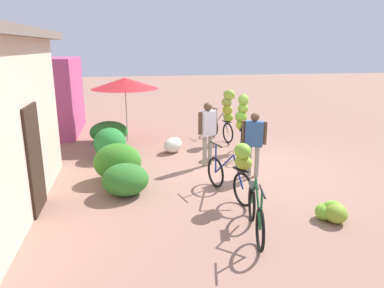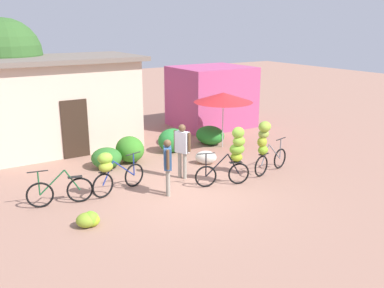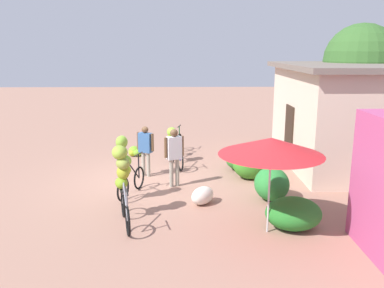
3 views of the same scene
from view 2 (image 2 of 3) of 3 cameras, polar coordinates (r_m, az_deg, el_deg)
ground_plane at (r=11.76m, az=-1.17°, el=-6.38°), size 60.00×60.00×0.00m
building_low at (r=16.20m, az=-17.17°, el=5.35°), size 5.66×3.43×3.32m
shop_pink at (r=18.96m, az=2.61°, el=6.38°), size 3.20×2.80×2.63m
tree_behind_building at (r=16.97m, az=-23.78°, el=10.84°), size 2.59×2.59×4.67m
hedge_bush_front_left at (r=13.79m, az=-11.41°, el=-1.85°), size 0.96×0.98×0.65m
hedge_bush_front_right at (r=14.22m, az=-8.34°, el=-0.70°), size 0.91×1.09×0.86m
hedge_bush_mid at (r=15.19m, az=-2.69°, el=0.51°), size 1.03×0.89×0.85m
hedge_bush_by_door at (r=16.18m, az=2.45°, el=1.20°), size 1.02×1.21×0.69m
market_umbrella at (r=15.49m, az=4.23°, el=6.27°), size 2.15×2.15×2.05m
bicycle_leftmost at (r=11.30m, az=-17.30°, el=-6.09°), size 1.62×0.39×0.97m
bicycle_near_pile at (r=11.48m, az=-10.81°, el=-3.36°), size 1.70×0.63×1.23m
bicycle_center_loaded at (r=11.99m, az=5.65°, el=-1.06°), size 1.55×0.59×1.70m
bicycle_by_shop at (r=12.86m, az=9.85°, el=0.12°), size 1.63×0.59×1.70m
banana_pile_on_ground at (r=10.09m, az=-13.63°, el=-9.81°), size 0.67×0.64×0.35m
produce_sack at (r=13.93m, az=1.88°, el=-1.81°), size 0.82×0.79×0.44m
person_vendor at (r=11.23m, az=-3.29°, el=-2.39°), size 0.36×0.53×1.54m
person_bystander at (r=12.41m, az=-1.33°, el=-0.22°), size 0.35×0.53×1.65m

